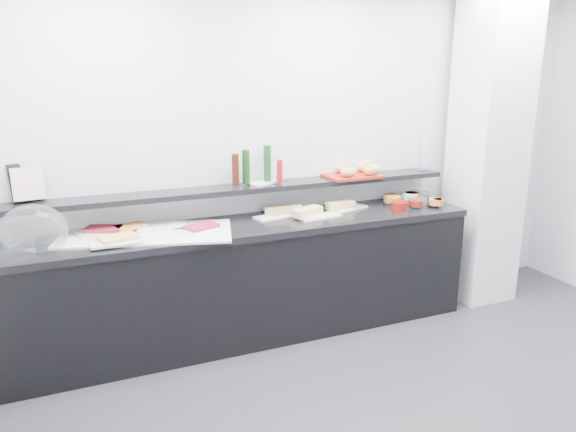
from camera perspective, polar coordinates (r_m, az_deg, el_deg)
name	(u,v)px	position (r m, az deg, el deg)	size (l,w,h in m)	color
back_wall	(313,152)	(4.60, 2.51, 6.46)	(5.00, 0.02, 2.70)	silver
column	(488,148)	(5.15, 19.61, 6.55)	(0.50, 0.50, 2.70)	silver
buffet_cabinet	(245,284)	(4.33, -4.37, -6.89)	(3.60, 0.60, 0.85)	black
counter_top	(244,227)	(4.18, -4.50, -1.17)	(3.62, 0.62, 0.05)	black
wall_shelf	(236,189)	(4.28, -5.32, 2.72)	(3.60, 0.25, 0.04)	black
cloche_base	(1,249)	(3.99, -27.17, -2.99)	(0.40, 0.27, 0.04)	silver
cloche_dome	(34,230)	(3.93, -24.42, -1.34)	(0.42, 0.28, 0.34)	white
linen_runner	(146,233)	(4.03, -14.19, -1.73)	(1.17, 0.55, 0.01)	silver
platter_meat_a	(102,232)	(4.10, -18.41, -1.55)	(0.32, 0.21, 0.01)	silver
food_meat_a	(103,229)	(4.11, -18.24, -1.25)	(0.24, 0.16, 0.02)	maroon
platter_salmon	(162,227)	(4.11, -12.71, -1.10)	(0.34, 0.23, 0.01)	white
food_salmon	(131,226)	(4.12, -15.71, -1.00)	(0.21, 0.13, 0.02)	orange
platter_cheese	(116,241)	(3.87, -17.04, -2.44)	(0.34, 0.23, 0.01)	silver
food_cheese	(118,238)	(3.87, -16.85, -2.12)	(0.24, 0.15, 0.02)	#D7B153
platter_meat_b	(197,230)	(3.98, -9.26, -1.44)	(0.29, 0.19, 0.01)	white
food_meat_b	(202,226)	(4.01, -8.76, -1.04)	(0.23, 0.14, 0.02)	maroon
sandwich_plate_left	(276,216)	(4.35, -1.20, -0.01)	(0.35, 0.15, 0.01)	white
sandwich_food_left	(283,210)	(4.40, -0.49, 0.66)	(0.29, 0.11, 0.06)	tan
tongs_left	(279,215)	(4.33, -0.95, 0.07)	(0.01, 0.01, 0.16)	#B2B5B9
sandwich_plate_mid	(319,217)	(4.34, 3.18, -0.06)	(0.34, 0.14, 0.01)	white
sandwich_food_mid	(307,212)	(4.34, 1.96, 0.45)	(0.25, 0.10, 0.06)	#E1B876
tongs_mid	(310,219)	(4.24, 2.20, -0.26)	(0.01, 0.01, 0.16)	silver
sandwich_plate_right	(348,208)	(4.61, 6.12, 0.79)	(0.33, 0.14, 0.01)	silver
sandwich_food_right	(340,205)	(4.54, 5.35, 1.07)	(0.23, 0.09, 0.06)	#D6BA70
tongs_right	(351,208)	(4.57, 6.40, 0.79)	(0.01, 0.01, 0.16)	silver
bowl_glass_fruit	(392,201)	(4.81, 10.54, 1.55)	(0.16, 0.16, 0.07)	silver
fill_glass_fruit	(392,199)	(4.81, 10.55, 1.72)	(0.14, 0.14, 0.05)	orange
bowl_black_jam	(392,199)	(4.88, 10.50, 1.75)	(0.13, 0.13, 0.07)	black
fill_black_jam	(412,195)	(4.98, 12.50, 2.07)	(0.13, 0.13, 0.05)	#5D0D0E
bowl_glass_cream	(419,196)	(5.02, 13.14, 1.99)	(0.19, 0.19, 0.07)	white
fill_glass_cream	(409,196)	(4.95, 12.21, 2.00)	(0.15, 0.15, 0.05)	silver
bowl_red_jam	(399,206)	(4.63, 11.25, 1.00)	(0.13, 0.13, 0.07)	maroon
fill_red_jam	(416,203)	(4.71, 12.85, 1.29)	(0.11, 0.11, 0.05)	#601A0D
bowl_glass_salmon	(418,203)	(4.78, 13.07, 1.33)	(0.17, 0.17, 0.07)	white
fill_glass_salmon	(436,202)	(4.79, 14.77, 1.41)	(0.11, 0.11, 0.05)	#F66A3C
bowl_black_fruit	(433,202)	(4.83, 14.51, 1.37)	(0.11, 0.11, 0.07)	black
fill_black_fruit	(438,202)	(4.79, 15.03, 1.39)	(0.09, 0.09, 0.05)	#C8621B
framed_print	(29,182)	(4.18, -24.82, 3.18)	(0.25, 0.02, 0.26)	black
print_art	(28,184)	(4.12, -24.91, 2.99)	(0.20, 0.00, 0.22)	beige
condiment_tray	(263,183)	(4.37, -2.52, 3.40)	(0.22, 0.14, 0.01)	white
bottle_green_a	(246,167)	(4.30, -4.29, 5.01)	(0.06, 0.06, 0.26)	#0F370F
bottle_brown	(235,170)	(4.25, -5.36, 4.72)	(0.06, 0.06, 0.24)	#3C130B
bottle_green_b	(267,163)	(4.38, -2.12, 5.37)	(0.06, 0.06, 0.28)	#103D1C
bottle_hot	(280,171)	(4.31, -0.85, 4.56)	(0.04, 0.04, 0.18)	#B10C17
shaker_salt	(276,178)	(4.35, -1.27, 3.91)	(0.03, 0.03, 0.07)	white
shaker_pepper	(280,177)	(4.39, -0.81, 4.01)	(0.03, 0.03, 0.07)	silver
bread_tray	(352,176)	(4.64, 6.53, 4.07)	(0.44, 0.31, 0.02)	maroon
bread_roll_nw	(344,168)	(4.70, 5.67, 4.88)	(0.15, 0.10, 0.08)	#B18143
bread_roll_n	(366,166)	(4.84, 7.93, 5.10)	(0.14, 0.09, 0.08)	tan
bread_roll_ne	(363,167)	(4.76, 7.61, 4.95)	(0.12, 0.08, 0.08)	#BA8D47
bread_roll_sw	(349,172)	(4.54, 6.19, 4.48)	(0.15, 0.10, 0.08)	#C6824B
bread_roll_s	(370,170)	(4.63, 8.34, 4.62)	(0.13, 0.08, 0.08)	#AF8E42
bread_roll_se	(373,169)	(4.69, 8.63, 4.75)	(0.13, 0.08, 0.08)	#D8B252
carafe	(425,154)	(4.98, 13.75, 6.14)	(0.11, 0.11, 0.30)	white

